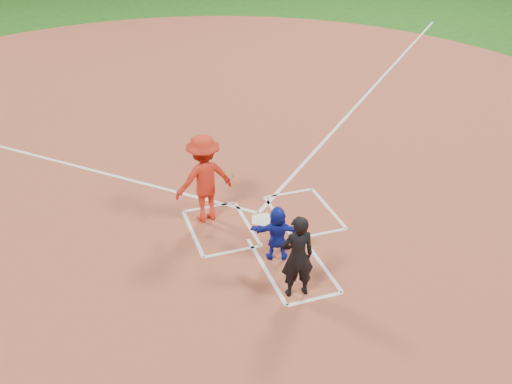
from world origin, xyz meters
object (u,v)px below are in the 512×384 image
object	(u,v)px
home_plate	(263,220)
catcher	(277,233)
umpire	(297,256)
batter_at_plate	(204,179)

from	to	relation	value
home_plate	catcher	distance (m)	1.52
umpire	batter_at_plate	distance (m)	3.15
home_plate	umpire	size ratio (longest dim) A/B	0.36
umpire	batter_at_plate	world-z (taller)	batter_at_plate
catcher	umpire	xyz separation A→B (m)	(-0.06, -1.14, 0.25)
home_plate	catcher	size ratio (longest dim) A/B	0.52
umpire	batter_at_plate	bearing A→B (deg)	-68.68
catcher	umpire	size ratio (longest dim) A/B	0.70
catcher	batter_at_plate	distance (m)	2.15
catcher	home_plate	bearing A→B (deg)	-79.60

